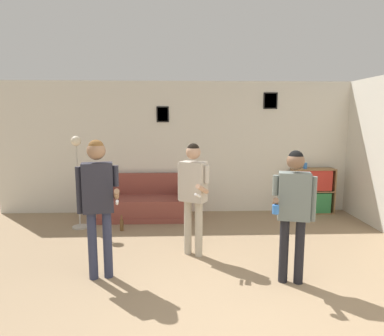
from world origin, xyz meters
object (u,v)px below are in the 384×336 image
object	(u,v)px
floor_lamp	(77,169)
drinking_cup	(305,166)
person_player_foreground_left	(98,194)
couch	(143,203)
bottle_on_floor	(122,225)
bookshelf	(312,191)
person_player_foreground_center	(193,188)
person_watcher_holding_cup	(294,204)

from	to	relation	value
floor_lamp	drinking_cup	world-z (taller)	floor_lamp
person_player_foreground_left	drinking_cup	distance (m)	4.52
couch	bottle_on_floor	xyz separation A→B (m)	(-0.30, -0.80, -0.17)
bottle_on_floor	floor_lamp	bearing A→B (deg)	165.94
couch	person_player_foreground_left	distance (m)	2.70
floor_lamp	bookshelf	bearing A→B (deg)	9.97
person_player_foreground_center	person_watcher_holding_cup	bearing A→B (deg)	-37.79
floor_lamp	bottle_on_floor	distance (m)	1.25
couch	person_player_foreground_left	size ratio (longest dim) A/B	1.00
couch	bottle_on_floor	size ratio (longest dim) A/B	6.17
person_watcher_holding_cup	bottle_on_floor	bearing A→B (deg)	139.84
drinking_cup	floor_lamp	bearing A→B (deg)	-169.63
floor_lamp	drinking_cup	size ratio (longest dim) A/B	13.99
floor_lamp	drinking_cup	xyz separation A→B (m)	(4.38, 0.80, -0.07)
floor_lamp	person_watcher_holding_cup	size ratio (longest dim) A/B	1.03
bookshelf	person_player_foreground_center	world-z (taller)	person_player_foreground_center
floor_lamp	bottle_on_floor	world-z (taller)	floor_lamp
floor_lamp	person_player_foreground_center	world-z (taller)	floor_lamp
floor_lamp	person_player_foreground_left	distance (m)	2.14
couch	bottle_on_floor	world-z (taller)	couch
bottle_on_floor	drinking_cup	distance (m)	3.84
bottle_on_floor	person_player_foreground_center	bearing A→B (deg)	-42.25
person_player_foreground_center	bottle_on_floor	distance (m)	1.86
floor_lamp	person_watcher_holding_cup	xyz separation A→B (m)	(3.14, -2.18, -0.09)
drinking_cup	person_watcher_holding_cup	bearing A→B (deg)	-112.63
person_player_foreground_left	couch	bearing A→B (deg)	84.10
floor_lamp	person_player_foreground_center	xyz separation A→B (m)	(1.99, -1.30, -0.08)
couch	person_player_foreground_center	world-z (taller)	person_player_foreground_center
floor_lamp	drinking_cup	bearing A→B (deg)	10.37
person_player_foreground_left	person_player_foreground_center	distance (m)	1.36
bookshelf	bottle_on_floor	distance (m)	3.92
person_player_foreground_center	drinking_cup	xyz separation A→B (m)	(2.39, 2.10, 0.00)
person_player_foreground_left	bottle_on_floor	world-z (taller)	person_player_foreground_left
person_player_foreground_center	person_watcher_holding_cup	size ratio (longest dim) A/B	1.01
bookshelf	floor_lamp	distance (m)	4.66
floor_lamp	person_player_foreground_center	bearing A→B (deg)	-33.05
bookshelf	couch	bearing A→B (deg)	-176.70
drinking_cup	bookshelf	bearing A→B (deg)	-0.20
couch	bottle_on_floor	distance (m)	0.87
person_player_foreground_left	person_player_foreground_center	xyz separation A→B (m)	(1.18, 0.68, -0.07)
bookshelf	person_player_foreground_center	xyz separation A→B (m)	(-2.56, -2.10, 0.53)
couch	person_watcher_holding_cup	size ratio (longest dim) A/B	1.07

